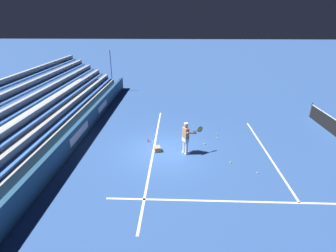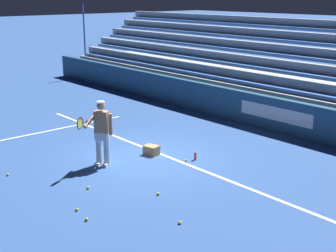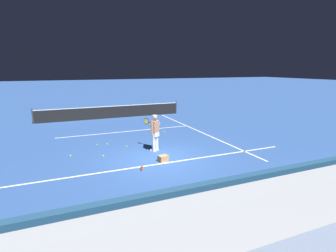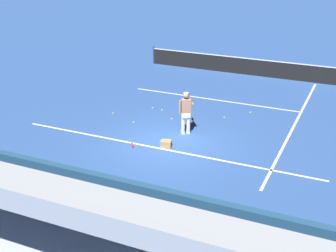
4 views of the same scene
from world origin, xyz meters
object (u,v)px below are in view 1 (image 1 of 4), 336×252
tennis_ball_on_baseline (217,138)px  tennis_ball_stray_back (205,144)px  tennis_ball_midcourt (257,173)px  tennis_ball_far_left (153,142)px  tennis_ball_near_player (186,134)px  tennis_player (186,138)px  tennis_ball_by_box (217,134)px  water_bottle (148,140)px  ball_box_cardboard (157,149)px  tennis_ball_far_right (231,162)px  tennis_ball_toward_net (194,126)px

tennis_ball_on_baseline → tennis_ball_stray_back: size_ratio=1.00×
tennis_ball_midcourt → tennis_ball_far_left: bearing=-120.9°
tennis_ball_far_left → tennis_ball_near_player: (-1.17, 1.94, 0.00)m
tennis_ball_far_left → tennis_ball_near_player: bearing=120.9°
tennis_player → tennis_ball_stray_back: (-1.09, 1.11, -0.86)m
tennis_ball_by_box → water_bottle: bearing=-74.6°
ball_box_cardboard → tennis_ball_far_right: bearing=73.4°
ball_box_cardboard → tennis_ball_near_player: 2.75m
ball_box_cardboard → tennis_ball_far_left: size_ratio=6.06×
tennis_player → tennis_ball_midcourt: tennis_player is taller
tennis_ball_midcourt → ball_box_cardboard: bearing=-112.7°
ball_box_cardboard → tennis_ball_on_baseline: (-1.73, 3.39, -0.10)m
tennis_ball_toward_net → tennis_ball_far_right: size_ratio=1.00×
tennis_ball_midcourt → tennis_ball_stray_back: size_ratio=1.00×
tennis_ball_by_box → tennis_ball_far_right: 3.35m
tennis_ball_near_player → tennis_ball_on_baseline: 1.85m
water_bottle → tennis_ball_far_left: bearing=79.4°
tennis_ball_far_right → water_bottle: (-2.22, -4.31, 0.08)m
tennis_player → water_bottle: bearing=-121.4°
tennis_ball_toward_net → water_bottle: size_ratio=0.30×
ball_box_cardboard → tennis_ball_stray_back: 2.77m
tennis_ball_by_box → tennis_ball_on_baseline: bearing=-8.7°
tennis_player → ball_box_cardboard: (-0.18, -1.50, -0.76)m
tennis_ball_toward_net → water_bottle: 3.70m
ball_box_cardboard → tennis_ball_by_box: (-2.24, 3.46, -0.10)m
ball_box_cardboard → tennis_ball_toward_net: size_ratio=6.06×
tennis_ball_far_left → tennis_ball_near_player: same height
tennis_ball_near_player → tennis_ball_far_right: same height
ball_box_cardboard → tennis_ball_toward_net: (-3.55, 2.16, -0.10)m
tennis_ball_near_player → tennis_ball_midcourt: size_ratio=1.00×
water_bottle → tennis_ball_midcourt: bearing=60.0°
ball_box_cardboard → tennis_ball_by_box: bearing=122.9°
tennis_ball_by_box → tennis_ball_stray_back: same height
tennis_ball_on_baseline → water_bottle: size_ratio=0.30×
tennis_ball_far_left → tennis_ball_far_right: same height
tennis_ball_far_left → tennis_ball_far_right: bearing=61.8°
tennis_ball_on_baseline → tennis_ball_far_right: (2.83, 0.30, 0.00)m
ball_box_cardboard → tennis_ball_on_baseline: ball_box_cardboard is taller
tennis_ball_midcourt → tennis_ball_far_right: 1.37m
tennis_ball_stray_back → tennis_ball_far_right: size_ratio=1.00×
tennis_ball_midcourt → tennis_ball_far_right: (-0.88, -1.06, 0.00)m
tennis_ball_toward_net → tennis_ball_by_box: 1.86m
tennis_ball_far_right → water_bottle: size_ratio=0.30×
tennis_ball_toward_net → tennis_ball_near_player: (1.33, -0.55, 0.00)m
ball_box_cardboard → tennis_ball_midcourt: size_ratio=6.06×
tennis_ball_by_box → tennis_ball_stray_back: 1.58m
tennis_ball_toward_net → tennis_ball_far_right: bearing=18.2°
tennis_ball_far_right → tennis_ball_on_baseline: bearing=-174.0°
tennis_ball_far_left → tennis_ball_far_right: 4.57m
tennis_ball_by_box → tennis_ball_on_baseline: same height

